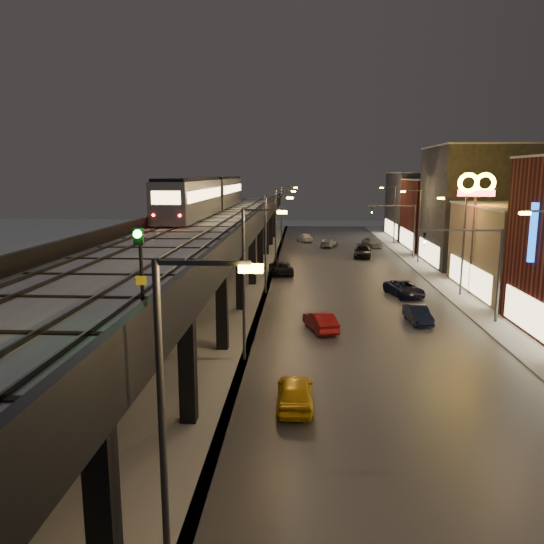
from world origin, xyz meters
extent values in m
plane|color=silver|center=(0.00, 0.00, 0.00)|extent=(220.00, 220.00, 0.00)
cube|color=#46474D|center=(7.50, 35.00, 0.03)|extent=(17.00, 120.00, 0.06)
cube|color=#9FA1A8|center=(17.50, 35.00, 0.07)|extent=(4.00, 120.00, 0.14)
cube|color=#9FA1A8|center=(-6.00, 35.00, 0.03)|extent=(11.00, 120.00, 0.06)
cube|color=black|center=(-6.00, 32.00, 5.80)|extent=(9.00, 100.00, 1.00)
cube|color=black|center=(-2.30, -5.00, 2.65)|extent=(0.70, 0.70, 5.30)
cube|color=black|center=(-9.70, 5.00, 2.65)|extent=(0.70, 0.70, 5.30)
cube|color=black|center=(-2.30, 5.00, 2.65)|extent=(0.70, 0.70, 5.30)
cube|color=black|center=(-6.00, 5.00, 5.15)|extent=(8.00, 0.60, 0.50)
cube|color=black|center=(-9.70, 15.00, 2.65)|extent=(0.70, 0.70, 5.30)
cube|color=black|center=(-2.30, 15.00, 2.65)|extent=(0.70, 0.70, 5.30)
cube|color=black|center=(-6.00, 15.00, 5.15)|extent=(8.00, 0.60, 0.50)
cube|color=black|center=(-9.70, 25.00, 2.65)|extent=(0.70, 0.70, 5.30)
cube|color=black|center=(-2.30, 25.00, 2.65)|extent=(0.70, 0.70, 5.30)
cube|color=black|center=(-6.00, 25.00, 5.15)|extent=(8.00, 0.60, 0.50)
cube|color=black|center=(-9.70, 35.00, 2.65)|extent=(0.70, 0.70, 5.30)
cube|color=black|center=(-2.30, 35.00, 2.65)|extent=(0.70, 0.70, 5.30)
cube|color=black|center=(-6.00, 35.00, 5.15)|extent=(8.00, 0.60, 0.50)
cube|color=black|center=(-9.70, 45.00, 2.65)|extent=(0.70, 0.70, 5.30)
cube|color=black|center=(-2.30, 45.00, 2.65)|extent=(0.70, 0.70, 5.30)
cube|color=black|center=(-6.00, 45.00, 5.15)|extent=(8.00, 0.60, 0.50)
cube|color=black|center=(-9.70, 55.00, 2.65)|extent=(0.70, 0.70, 5.30)
cube|color=black|center=(-2.30, 55.00, 2.65)|extent=(0.70, 0.70, 5.30)
cube|color=black|center=(-6.00, 55.00, 5.15)|extent=(8.00, 0.60, 0.50)
cube|color=black|center=(-9.70, 65.00, 2.65)|extent=(0.70, 0.70, 5.30)
cube|color=black|center=(-2.30, 65.00, 2.65)|extent=(0.70, 0.70, 5.30)
cube|color=black|center=(-6.00, 65.00, 5.15)|extent=(8.00, 0.60, 0.50)
cube|color=black|center=(-9.70, 75.00, 2.65)|extent=(0.70, 0.70, 5.30)
cube|color=black|center=(-2.30, 75.00, 2.65)|extent=(0.70, 0.70, 5.30)
cube|color=black|center=(-6.00, 75.00, 5.15)|extent=(8.00, 0.60, 0.50)
cube|color=#B2B7C1|center=(-6.00, 32.00, 6.38)|extent=(8.40, 100.00, 0.16)
cube|color=#332D28|center=(-9.22, 32.00, 6.54)|extent=(0.08, 98.00, 0.16)
cube|color=#332D28|center=(-7.78, 32.00, 6.54)|extent=(0.08, 98.00, 0.16)
cube|color=#332D28|center=(-4.72, 32.00, 6.54)|extent=(0.08, 98.00, 0.16)
cube|color=#332D28|center=(-3.28, 32.00, 6.54)|extent=(0.08, 98.00, 0.16)
cube|color=black|center=(-6.00, 2.00, 6.49)|extent=(7.80, 0.24, 0.06)
cube|color=black|center=(-6.00, 18.00, 6.49)|extent=(7.80, 0.24, 0.06)
cube|color=black|center=(-6.00, 34.00, 6.49)|extent=(7.80, 0.24, 0.06)
cube|color=black|center=(-6.00, 50.00, 6.49)|extent=(7.80, 0.24, 0.06)
cube|color=black|center=(-6.00, 66.00, 6.49)|extent=(7.80, 0.24, 0.06)
cube|color=black|center=(-1.65, 32.00, 6.85)|extent=(0.30, 100.00, 1.10)
cube|color=black|center=(-10.35, 32.00, 6.85)|extent=(0.30, 100.00, 1.10)
cube|color=beige|center=(17.95, 18.00, 1.60)|extent=(0.10, 9.60, 2.40)
cube|color=#796950|center=(24.00, 32.00, 4.00)|extent=(12.00, 15.00, 8.00)
cube|color=beige|center=(17.95, 32.00, 1.60)|extent=(0.10, 12.00, 2.40)
cube|color=#B2B7C1|center=(24.00, 32.00, 8.08)|extent=(12.20, 15.20, 0.16)
cube|color=#2B2C32|center=(24.00, 48.00, 7.00)|extent=(12.00, 13.00, 14.00)
cube|color=beige|center=(17.95, 48.00, 1.60)|extent=(0.10, 10.40, 2.40)
cube|color=#B2B7C1|center=(24.00, 48.00, 14.08)|extent=(12.20, 13.20, 0.16)
cube|color=#4F1913|center=(24.00, 62.00, 5.00)|extent=(12.00, 12.00, 10.00)
cube|color=beige|center=(17.95, 62.00, 1.60)|extent=(0.10, 9.60, 2.40)
cube|color=#B2B7C1|center=(24.00, 62.00, 10.08)|extent=(12.20, 12.20, 0.16)
cube|color=#303035|center=(24.00, 76.00, 5.50)|extent=(12.00, 16.00, 11.00)
cube|color=beige|center=(17.95, 76.00, 1.60)|extent=(0.10, 12.80, 2.40)
cube|color=#B2B7C1|center=(24.00, 76.00, 11.08)|extent=(12.20, 16.20, 0.16)
cylinder|color=#38383A|center=(-0.70, -5.00, 4.50)|extent=(0.18, 0.18, 9.00)
cube|color=#38383A|center=(0.40, -5.00, 8.90)|extent=(2.20, 0.12, 0.12)
cube|color=#F8AE2F|center=(1.50, -5.00, 8.78)|extent=(0.55, 0.28, 0.18)
cylinder|color=#38383A|center=(-0.70, 13.00, 4.50)|extent=(0.18, 0.18, 9.00)
cube|color=#38383A|center=(0.40, 13.00, 8.90)|extent=(2.20, 0.12, 0.12)
cube|color=#F8AE2F|center=(1.50, 13.00, 8.78)|extent=(0.55, 0.28, 0.18)
cube|color=#F8AE2F|center=(14.80, 13.00, 8.78)|extent=(0.55, 0.28, 0.18)
cylinder|color=#38383A|center=(-0.70, 31.00, 4.50)|extent=(0.18, 0.18, 9.00)
cube|color=#38383A|center=(0.40, 31.00, 8.90)|extent=(2.20, 0.12, 0.12)
cube|color=#F8AE2F|center=(1.50, 31.00, 8.78)|extent=(0.55, 0.28, 0.18)
cylinder|color=#38383A|center=(17.00, 31.00, 4.50)|extent=(0.18, 0.18, 9.00)
cube|color=#38383A|center=(15.90, 31.00, 8.90)|extent=(2.20, 0.12, 0.12)
cube|color=#F8AE2F|center=(14.80, 31.00, 8.78)|extent=(0.55, 0.28, 0.18)
cylinder|color=#38383A|center=(-0.70, 49.00, 4.50)|extent=(0.18, 0.18, 9.00)
cube|color=#38383A|center=(0.40, 49.00, 8.90)|extent=(2.20, 0.12, 0.12)
cube|color=#F8AE2F|center=(1.50, 49.00, 8.78)|extent=(0.55, 0.28, 0.18)
cylinder|color=#38383A|center=(17.00, 49.00, 4.50)|extent=(0.18, 0.18, 9.00)
cube|color=#38383A|center=(15.90, 49.00, 8.90)|extent=(2.20, 0.12, 0.12)
cube|color=#F8AE2F|center=(14.80, 49.00, 8.78)|extent=(0.55, 0.28, 0.18)
cylinder|color=#38383A|center=(-0.70, 67.00, 4.50)|extent=(0.18, 0.18, 9.00)
cube|color=#38383A|center=(0.40, 67.00, 8.90)|extent=(2.20, 0.12, 0.12)
cube|color=#F8AE2F|center=(1.50, 67.00, 8.78)|extent=(0.55, 0.28, 0.18)
cylinder|color=#38383A|center=(17.00, 67.00, 4.50)|extent=(0.18, 0.18, 9.00)
cube|color=#38383A|center=(15.90, 67.00, 8.90)|extent=(2.20, 0.12, 0.12)
cube|color=#F8AE2F|center=(14.80, 67.00, 8.78)|extent=(0.55, 0.28, 0.18)
cylinder|color=#38383A|center=(17.00, 22.00, 3.50)|extent=(0.20, 0.20, 7.00)
cube|color=#38383A|center=(14.00, 22.00, 6.90)|extent=(6.00, 0.12, 0.12)
imported|color=black|center=(11.50, 22.00, 6.40)|extent=(0.20, 0.16, 1.00)
sphere|color=#0CFF26|center=(11.50, 21.85, 6.15)|extent=(0.18, 0.18, 0.18)
cylinder|color=#38383A|center=(17.00, 52.00, 3.50)|extent=(0.20, 0.20, 7.00)
cube|color=#38383A|center=(14.00, 52.00, 6.90)|extent=(6.00, 0.12, 0.12)
imported|color=black|center=(11.50, 52.00, 6.40)|extent=(0.20, 0.16, 1.00)
sphere|color=#0CFF26|center=(11.50, 51.85, 6.15)|extent=(0.18, 0.18, 0.18)
cube|color=gray|center=(-8.50, 35.79, 8.43)|extent=(3.19, 19.24, 3.63)
cube|color=black|center=(-8.50, 35.79, 10.38)|extent=(2.86, 18.69, 0.27)
cube|color=#FFCF7C|center=(-10.10, 35.79, 8.93)|extent=(0.05, 17.59, 0.99)
cube|color=#FFCF7C|center=(-6.90, 35.79, 8.93)|extent=(0.05, 17.59, 0.99)
cube|color=gray|center=(-8.50, 56.33, 8.43)|extent=(3.19, 19.24, 3.63)
cube|color=black|center=(-8.50, 56.33, 10.38)|extent=(2.86, 18.69, 0.27)
cube|color=#FFCF7C|center=(-10.10, 56.33, 8.93)|extent=(0.05, 17.59, 0.99)
cube|color=#FFCF7C|center=(-6.90, 56.33, 8.93)|extent=(0.05, 17.59, 0.99)
cube|color=#FFCF7C|center=(-8.50, 26.16, 8.98)|extent=(2.42, 0.05, 1.10)
sphere|color=#FF0C0C|center=(-9.60, 26.14, 7.55)|extent=(0.22, 0.22, 0.22)
sphere|color=#FF0C0C|center=(-7.40, 26.14, 7.55)|extent=(0.22, 0.22, 0.22)
cylinder|color=black|center=(-2.10, -1.58, 7.97)|extent=(0.11, 0.11, 2.70)
cube|color=black|center=(-2.10, -1.70, 9.10)|extent=(0.29, 0.16, 0.50)
sphere|color=#0CFF26|center=(-2.10, -1.82, 9.19)|extent=(0.23, 0.23, 0.23)
cube|color=yellow|center=(-2.10, -1.68, 7.79)|extent=(0.32, 0.04, 0.27)
imported|color=gold|center=(2.39, 6.74, 0.72)|extent=(1.77, 4.27, 1.45)
imported|color=maroon|center=(3.98, 19.13, 0.68)|extent=(2.56, 4.35, 1.35)
imported|color=black|center=(0.32, 40.46, 0.72)|extent=(3.06, 5.45, 1.44)
imported|color=#999FAA|center=(6.65, 62.89, 0.65)|extent=(3.01, 4.79, 1.29)
imported|color=white|center=(3.01, 68.76, 0.71)|extent=(2.96, 4.49, 1.42)
imported|color=black|center=(11.23, 21.61, 0.64)|extent=(1.66, 3.96, 1.27)
imported|color=black|center=(11.85, 30.32, 0.69)|extent=(3.49, 5.36, 1.37)
imported|color=black|center=(10.57, 52.79, 0.77)|extent=(2.82, 5.56, 1.55)
imported|color=gray|center=(13.07, 62.77, 0.76)|extent=(2.98, 4.81, 1.53)
cylinder|color=#38383A|center=(18.00, 31.61, 4.44)|extent=(0.24, 0.24, 8.89)
cube|color=#FF0C0C|center=(18.00, 31.61, 9.22)|extent=(3.11, 0.25, 0.56)
torus|color=#FFF80D|center=(17.28, 31.61, 10.11)|extent=(1.83, 0.60, 1.80)
torus|color=#FFF80D|center=(18.72, 31.61, 10.11)|extent=(1.83, 0.60, 1.80)
cylinder|color=#38383A|center=(18.50, 18.81, 2.73)|extent=(0.28, 0.28, 5.45)
cube|color=blue|center=(18.50, 18.81, 7.09)|extent=(1.74, 0.35, 3.93)
camera|label=1|loc=(2.66, -16.78, 10.89)|focal=35.00mm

